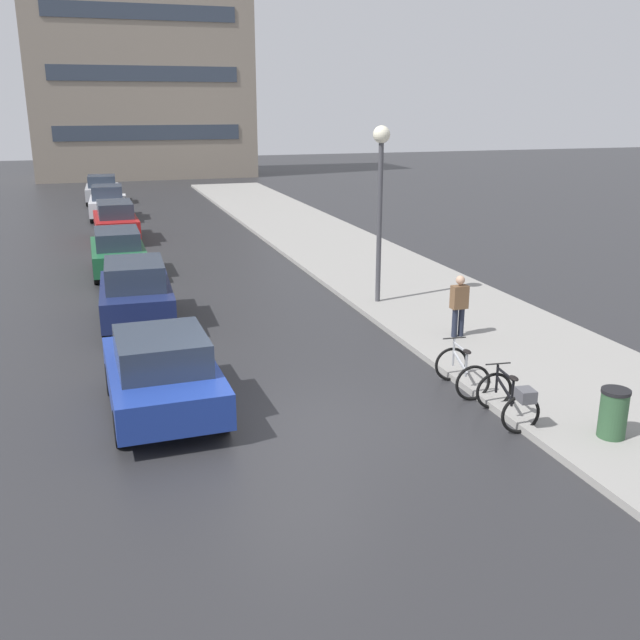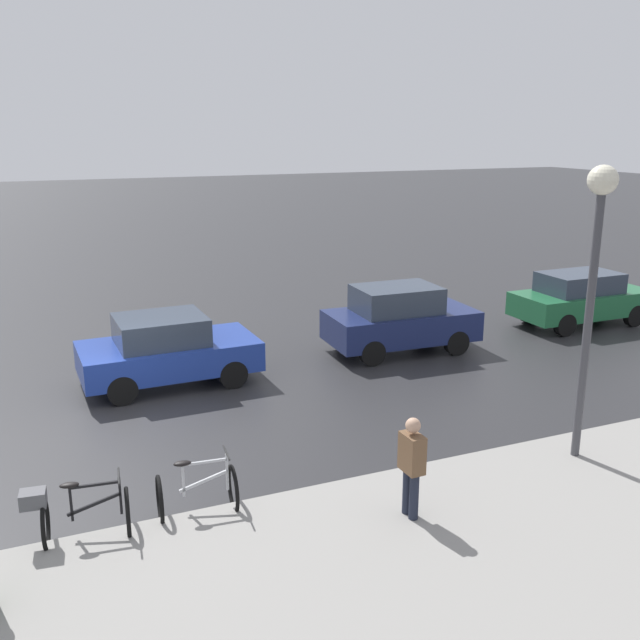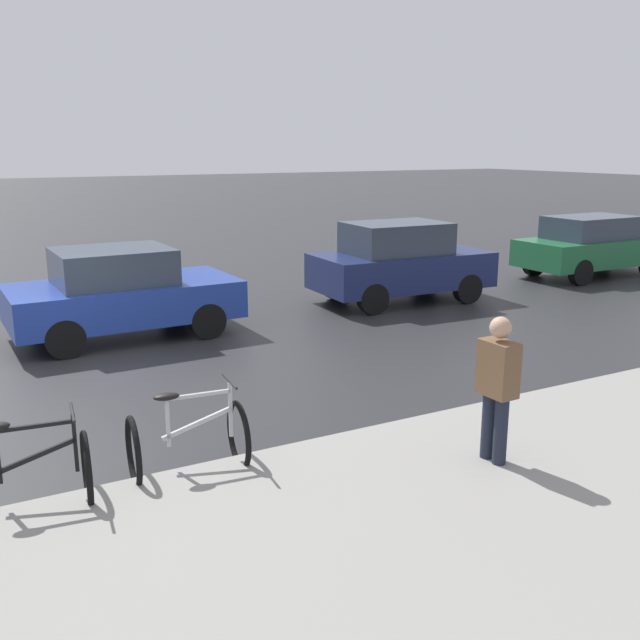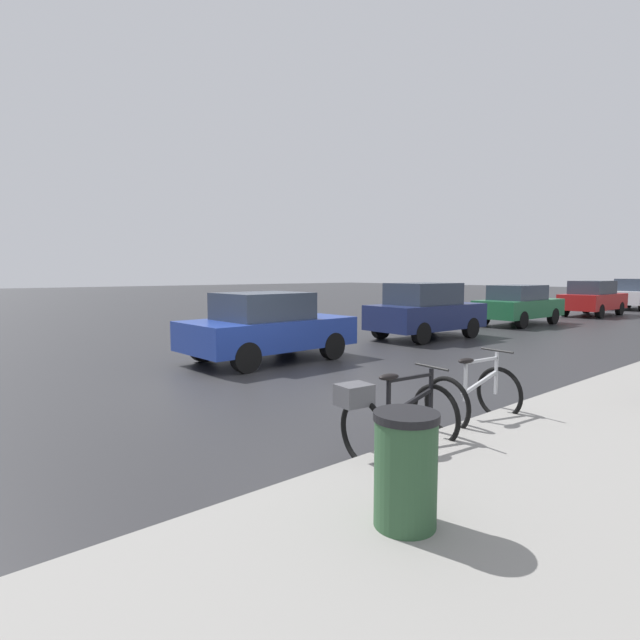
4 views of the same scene
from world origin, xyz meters
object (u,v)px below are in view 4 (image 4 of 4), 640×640
object	(u,v)px
car_green	(519,304)
car_red	(593,298)
car_navy	(425,311)
bicycle_nearest	(391,415)
car_blue	(267,327)
bicycle_second	(474,396)
car_white	(635,294)
trash_bin	(405,478)

from	to	relation	value
car_green	car_red	size ratio (longest dim) A/B	0.98
car_navy	car_green	size ratio (longest dim) A/B	0.94
car_red	bicycle_nearest	bearing A→B (deg)	-74.31
car_blue	car_red	distance (m)	18.80
bicycle_second	car_blue	xyz separation A→B (m)	(-5.90, 0.76, 0.39)
bicycle_nearest	car_white	distance (m)	28.14
car_green	trash_bin	world-z (taller)	car_green
car_navy	trash_bin	xyz separation A→B (m)	(7.24, -9.70, -0.36)
car_navy	car_green	xyz separation A→B (m)	(-0.18, 6.15, -0.07)
bicycle_nearest	car_navy	xyz separation A→B (m)	(-6.02, 8.47, 0.37)
bicycle_nearest	car_blue	distance (m)	6.46
car_navy	car_red	distance (m)	12.81
car_red	car_white	world-z (taller)	car_white
car_blue	trash_bin	bearing A→B (deg)	-27.36
bicycle_nearest	trash_bin	size ratio (longest dim) A/B	1.45
bicycle_nearest	car_navy	bearing A→B (deg)	125.40
bicycle_second	trash_bin	distance (m)	3.21
car_red	car_navy	bearing A→B (deg)	-90.18
car_green	car_white	xyz separation A→B (m)	(0.11, 12.86, 0.04)
bicycle_second	trash_bin	world-z (taller)	trash_bin
car_green	car_white	size ratio (longest dim) A/B	1.04
car_green	car_blue	bearing A→B (deg)	-88.86
bicycle_second	car_green	xyz separation A→B (m)	(-6.14, 12.90, 0.39)
bicycle_second	car_red	distance (m)	20.44
car_blue	car_red	xyz separation A→B (m)	(-0.02, 18.80, 0.05)
car_red	trash_bin	distance (m)	23.64
bicycle_second	car_white	bearing A→B (deg)	103.18
trash_bin	car_red	bearing A→B (deg)	107.72
bicycle_nearest	car_white	xyz separation A→B (m)	(-6.09, 27.47, 0.35)
trash_bin	bicycle_nearest	bearing A→B (deg)	134.63
bicycle_second	car_white	xyz separation A→B (m)	(-6.03, 25.75, 0.44)
car_blue	car_navy	xyz separation A→B (m)	(-0.07, 5.99, 0.07)
car_green	car_red	xyz separation A→B (m)	(0.22, 6.66, 0.05)
car_blue	car_white	size ratio (longest dim) A/B	1.00
car_green	bicycle_second	bearing A→B (deg)	-64.54
car_blue	bicycle_second	bearing A→B (deg)	-7.33
bicycle_nearest	car_red	distance (m)	22.11
car_white	trash_bin	distance (m)	29.62
bicycle_second	car_white	distance (m)	26.46
bicycle_nearest	car_green	xyz separation A→B (m)	(-6.19, 14.62, 0.31)
car_white	bicycle_nearest	bearing A→B (deg)	-77.51
car_blue	car_white	bearing A→B (deg)	90.30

